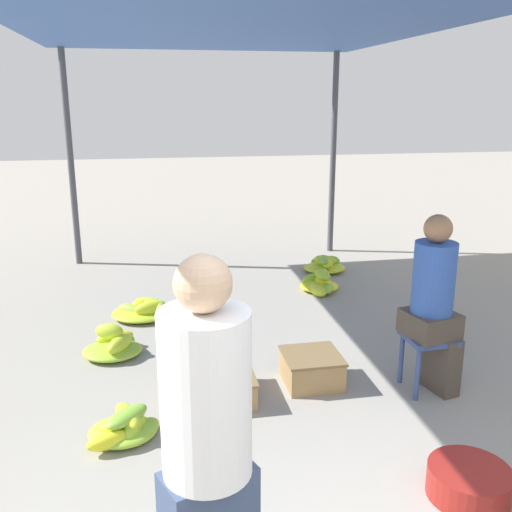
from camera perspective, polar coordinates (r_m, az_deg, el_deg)
canopy_post_back_left at (r=7.68m, az=-18.05°, el=9.09°), size 0.08×0.08×2.71m
canopy_post_back_right at (r=8.03m, az=7.72°, el=9.95°), size 0.08×0.08×2.71m
canopy_tarp at (r=4.72m, az=-1.20°, el=23.03°), size 3.87×6.34×0.04m
vendor_foreground at (r=2.28m, az=-4.89°, el=-18.83°), size 0.44×0.44×1.60m
stool at (r=4.44m, az=16.81°, el=-8.62°), size 0.34×0.34×0.44m
vendor_seated at (r=4.31m, az=17.43°, el=-4.36°), size 0.41×0.41×1.34m
basin_black at (r=3.55m, az=20.51°, el=-20.43°), size 0.45×0.45×0.17m
banana_pile_left_1 at (r=3.90m, az=-12.90°, el=-16.37°), size 0.49×0.44×0.20m
banana_pile_left_2 at (r=5.06m, az=-13.96°, el=-8.62°), size 0.50×0.52×0.29m
banana_pile_left_3 at (r=5.80m, az=-11.08°, el=-5.33°), size 0.60×0.52×0.20m
banana_pile_right_0 at (r=7.24m, az=6.92°, el=-0.89°), size 0.53×0.66×0.22m
banana_pile_right_2 at (r=6.52m, az=6.43°, el=-2.76°), size 0.44×0.57×0.24m
crate_near at (r=4.46m, az=5.57°, el=-11.15°), size 0.43×0.43×0.24m
crate_mid at (r=4.25m, az=-3.92°, el=-12.72°), size 0.53×0.53×0.21m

